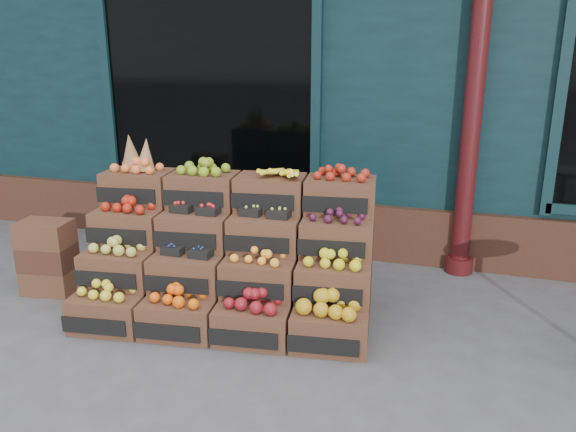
% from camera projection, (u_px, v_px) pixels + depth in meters
% --- Properties ---
extents(ground, '(60.00, 60.00, 0.00)m').
position_uv_depth(ground, '(285.00, 352.00, 4.22)').
color(ground, '#49494C').
rests_on(ground, ground).
extents(shop_facade, '(12.00, 6.24, 4.80)m').
position_uv_depth(shop_facade, '(392.00, 34.00, 8.21)').
color(shop_facade, black).
rests_on(shop_facade, ground).
extents(crate_display, '(2.50, 1.47, 1.48)m').
position_uv_depth(crate_display, '(230.00, 261.00, 4.77)').
color(crate_display, '#4D2E1E').
rests_on(crate_display, ground).
extents(spare_crates, '(0.50, 0.38, 0.69)m').
position_uv_depth(spare_crates, '(48.00, 257.00, 5.17)').
color(spare_crates, '#4D2E1E').
rests_on(spare_crates, ground).
extents(shopkeeper, '(0.85, 0.67, 2.07)m').
position_uv_depth(shopkeeper, '(202.00, 144.00, 7.05)').
color(shopkeeper, '#134519').
rests_on(shopkeeper, ground).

